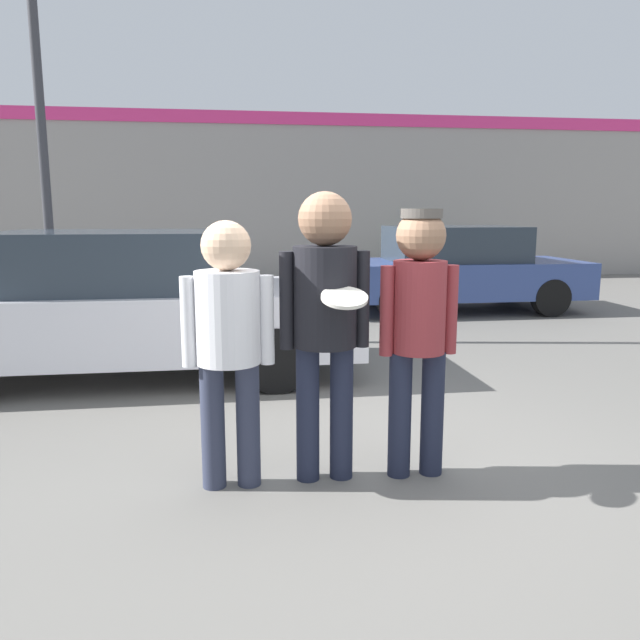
{
  "coord_description": "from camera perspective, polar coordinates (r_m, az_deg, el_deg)",
  "views": [
    {
      "loc": [
        -0.88,
        -3.86,
        1.73
      ],
      "look_at": [
        -0.3,
        0.17,
        1.02
      ],
      "focal_mm": 35.0,
      "sensor_mm": 36.0,
      "label": 1
    }
  ],
  "objects": [
    {
      "name": "ground_plane",
      "position": [
        4.32,
        4.35,
        -13.7
      ],
      "size": [
        56.0,
        56.0,
        0.0
      ],
      "primitive_type": "plane",
      "color": "#66635E"
    },
    {
      "name": "storefront_building",
      "position": [
        15.87,
        -5.18,
        11.2
      ],
      "size": [
        24.0,
        0.22,
        4.1
      ],
      "color": "gray",
      "rests_on": "ground"
    },
    {
      "name": "person_left",
      "position": [
        3.86,
        -8.4,
        -0.95
      ],
      "size": [
        0.57,
        0.4,
        1.68
      ],
      "color": "#2D3347",
      "rests_on": "ground"
    },
    {
      "name": "person_middle_with_frisbee",
      "position": [
        3.9,
        0.46,
        1.17
      ],
      "size": [
        0.57,
        0.62,
        1.85
      ],
      "color": "#1E2338",
      "rests_on": "ground"
    },
    {
      "name": "person_right",
      "position": [
        4.03,
        9.02,
        0.17
      ],
      "size": [
        0.51,
        0.34,
        1.74
      ],
      "color": "#1E2338",
      "rests_on": "ground"
    },
    {
      "name": "parked_car_near",
      "position": [
        6.86,
        -17.05,
        1.41
      ],
      "size": [
        4.68,
        1.97,
        1.52
      ],
      "color": "silver",
      "rests_on": "ground"
    },
    {
      "name": "parked_car_far",
      "position": [
        11.13,
        12.37,
        4.59
      ],
      "size": [
        4.24,
        1.86,
        1.46
      ],
      "color": "#334784",
      "rests_on": "ground"
    },
    {
      "name": "street_lamp",
      "position": [
        9.12,
        -23.62,
        22.72
      ],
      "size": [
        1.06,
        0.35,
        6.44
      ],
      "color": "#38383D",
      "rests_on": "ground"
    },
    {
      "name": "shrub",
      "position": [
        15.95,
        9.34,
        5.43
      ],
      "size": [
        1.0,
        1.0,
        1.0
      ],
      "color": "#2D6B33",
      "rests_on": "ground"
    }
  ]
}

